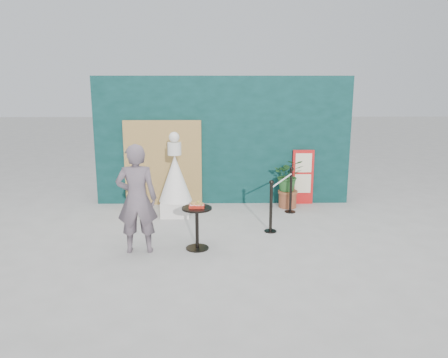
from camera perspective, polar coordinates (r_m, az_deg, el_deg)
ground at (r=7.68m, az=0.14°, el=-9.26°), size 60.00×60.00×0.00m
back_wall at (r=10.37m, az=-0.17°, el=5.04°), size 6.00×0.30×3.00m
bamboo_fence at (r=10.32m, az=-7.95°, el=2.07°), size 1.80×0.08×2.00m
woman at (r=7.47m, az=-11.32°, el=-2.57°), size 0.71×0.50×1.87m
menu_board at (r=10.52m, az=10.25°, el=0.24°), size 0.50×0.07×1.30m
statue at (r=9.48m, az=-6.39°, el=-0.39°), size 0.71×0.71×1.83m
cafe_table at (r=7.59m, az=-3.55°, el=-5.55°), size 0.52×0.52×0.75m
food_basket at (r=7.51m, az=-3.56°, el=-3.45°), size 0.26×0.19×0.11m
planter at (r=10.16m, az=8.38°, el=-0.05°), size 0.67×0.58×1.14m
stanchion_barrier at (r=9.14m, az=7.53°, el=-2.53°), size 0.84×1.54×1.03m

